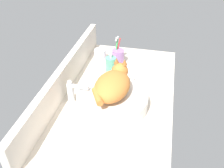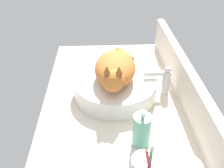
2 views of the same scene
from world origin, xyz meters
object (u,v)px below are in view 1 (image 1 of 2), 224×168
(sink_basin, at_px, (113,101))
(cat, at_px, (113,84))
(toothbrush_cup, at_px, (118,57))
(water_glass, at_px, (100,56))
(faucet, at_px, (72,91))
(soap_dispenser, at_px, (111,67))

(sink_basin, bearing_deg, cat, -2.87)
(toothbrush_cup, relative_size, water_glass, 2.23)
(sink_basin, xyz_separation_m, faucet, (0.00, 0.21, 0.03))
(sink_basin, relative_size, water_glass, 4.31)
(soap_dispenser, height_order, toothbrush_cup, toothbrush_cup)
(faucet, height_order, toothbrush_cup, toothbrush_cup)
(water_glass, bearing_deg, toothbrush_cup, -94.18)
(cat, bearing_deg, water_glass, 22.96)
(cat, height_order, soap_dispenser, cat)
(soap_dispenser, bearing_deg, cat, -164.71)
(sink_basin, height_order, cat, cat)
(cat, bearing_deg, toothbrush_cup, 8.31)
(sink_basin, bearing_deg, faucet, 89.78)
(soap_dispenser, bearing_deg, faucet, 154.57)
(cat, height_order, faucet, cat)
(toothbrush_cup, bearing_deg, soap_dispenser, 174.91)
(cat, distance_m, soap_dispenser, 0.30)
(faucet, distance_m, soap_dispenser, 0.32)
(toothbrush_cup, bearing_deg, faucet, 161.04)
(soap_dispenser, relative_size, toothbrush_cup, 0.84)
(sink_basin, xyz_separation_m, water_glass, (0.45, 0.19, -0.00))
(soap_dispenser, height_order, water_glass, soap_dispenser)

